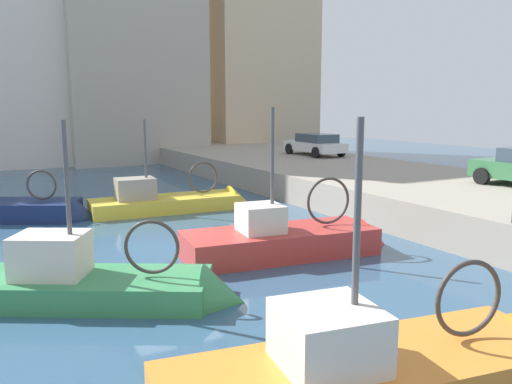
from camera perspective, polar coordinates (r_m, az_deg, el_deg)
The scene contains 10 objects.
water_surface at distance 15.61m, azimuth -9.66°, elevation -6.24°, with size 80.00×80.00×0.00m, color #335675.
quay_wall at distance 21.96m, azimuth 19.93°, elevation -0.51°, with size 9.00×56.00×1.20m, color #9E9384.
fishing_boat_navy at distance 21.42m, azimuth -25.33°, elevation -2.30°, with size 6.27×4.49×4.87m.
fishing_boat_green at distance 11.96m, azimuth -16.37°, elevation -10.78°, with size 6.19×4.60×4.73m.
fishing_boat_red at distance 14.97m, azimuth 4.01°, elevation -6.44°, with size 6.40×2.76×5.03m.
fishing_boat_yellow at distance 21.31m, azimuth -8.86°, elevation -1.68°, with size 6.72×2.43×4.50m.
parked_car_white at distance 31.66m, azimuth 6.50°, elevation 5.24°, with size 2.06×4.38×1.31m.
waterfront_building_west at distance 45.95m, azimuth -0.31°, elevation 14.52°, with size 9.22×7.82×16.40m.
waterfront_building_central at distance 40.90m, azimuth -13.60°, elevation 16.59°, with size 10.18×6.74×18.82m.
waterfront_building_east_mid at distance 41.54m, azimuth -24.57°, elevation 18.51°, with size 11.02×7.67×22.55m.
Camera 1 is at (-4.82, -14.24, 4.20)m, focal length 36.55 mm.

